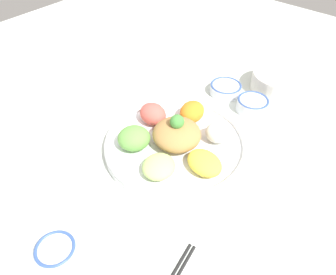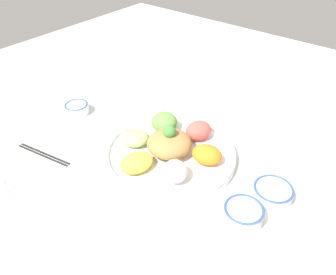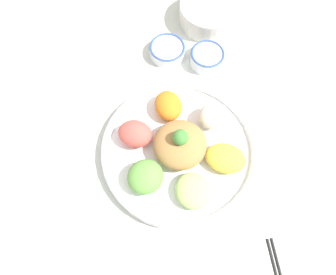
# 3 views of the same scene
# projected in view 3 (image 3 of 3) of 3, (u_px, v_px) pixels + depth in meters

# --- Properties ---
(ground_plane) EXTENTS (2.40, 2.40, 0.00)m
(ground_plane) POSITION_uv_depth(u_px,v_px,m) (189.00, 150.00, 0.86)
(ground_plane) COLOR silver
(salad_platter) EXTENTS (0.40, 0.40, 0.12)m
(salad_platter) POSITION_uv_depth(u_px,v_px,m) (179.00, 149.00, 0.83)
(salad_platter) COLOR white
(salad_platter) RESTS_ON ground_plane
(rice_bowl_blue) EXTENTS (0.11, 0.11, 0.03)m
(rice_bowl_blue) POSITION_uv_depth(u_px,v_px,m) (167.00, 50.00, 0.97)
(rice_bowl_blue) COLOR white
(rice_bowl_blue) RESTS_ON ground_plane
(sauce_bowl_dark) EXTENTS (0.10, 0.10, 0.04)m
(sauce_bowl_dark) POSITION_uv_depth(u_px,v_px,m) (207.00, 57.00, 0.95)
(sauce_bowl_dark) COLOR white
(sauce_bowl_dark) RESTS_ON ground_plane
(side_serving_bowl) EXTENTS (0.19, 0.19, 0.07)m
(side_serving_bowl) POSITION_uv_depth(u_px,v_px,m) (210.00, 12.00, 1.01)
(side_serving_bowl) COLOR silver
(side_serving_bowl) RESTS_ON ground_plane
(serving_spoon_extra) EXTENTS (0.06, 0.13, 0.01)m
(serving_spoon_extra) POSITION_uv_depth(u_px,v_px,m) (88.00, 62.00, 0.97)
(serving_spoon_extra) COLOR white
(serving_spoon_extra) RESTS_ON ground_plane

